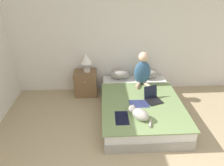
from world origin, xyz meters
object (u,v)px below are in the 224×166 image
Objects in this scene: pillow_near at (120,74)px; cat_tabby at (139,114)px; person_sitting at (142,70)px; table_lamp at (86,59)px; laptop_open at (153,98)px; nightstand at (86,83)px; bed at (140,106)px; pillow_far at (148,73)px.

cat_tabby is (0.20, -1.52, -0.01)m from pillow_near.
table_lamp is at bearing 167.67° from person_sitting.
pillow_near is at bearing 101.45° from laptop_open.
laptop_open is 1.69m from table_lamp.
cat_tabby is 1.14× the size of laptop_open.
person_sitting is 0.74m from laptop_open.
person_sitting is at bearing 79.53° from laptop_open.
table_lamp is at bearing 10.37° from nightstand.
bed is 1.57m from table_lamp.
person_sitting is 1.37m from nightstand.
pillow_near is at bearing -35.84° from cat_tabby.
bed is 4.34× the size of pillow_far.
pillow_far is 0.98m from laptop_open.
pillow_near is 0.64× the size of person_sitting.
nightstand is 0.60m from table_lamp.
pillow_near is at bearing 110.88° from bed.
table_lamp is (-1.23, 0.27, 0.17)m from person_sitting.
bed is 4.80× the size of table_lamp.
nightstand reaches higher than bed.
bed is at bearing -36.57° from nightstand.
cat_tabby is 0.73× the size of nightstand.
laptop_open is at bearing -81.71° from person_sitting.
laptop_open is 0.64× the size of nightstand.
nightstand is at bearing -178.74° from pillow_far.
pillow_far is 1.50m from table_lamp.
pillow_near reaches higher than cat_tabby.
bed is 0.71m from cat_tabby.
nightstand is 1.38× the size of table_lamp.
pillow_far is 1.11× the size of cat_tabby.
pillow_far is 0.64× the size of person_sitting.
table_lamp is (-1.33, 0.94, 0.45)m from laptop_open.
laptop_open is at bearing -34.18° from nightstand.
pillow_far is at bearing 69.08° from bed.
table_lamp is at bearing 142.03° from bed.
bed is 1.00m from pillow_far.
laptop_open is (0.23, -0.08, 0.26)m from bed.
table_lamp is at bearing -178.18° from pillow_near.
pillow_far is 1.51m from nightstand.
pillow_far is 1.11× the size of table_lamp.
laptop_open is (0.10, -0.67, -0.28)m from person_sitting.
table_lamp is at bearing 125.90° from laptop_open.
laptop_open reaches higher than pillow_near.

